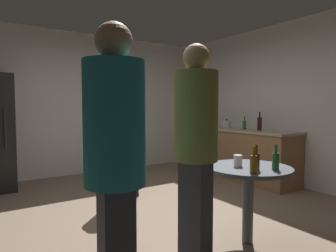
# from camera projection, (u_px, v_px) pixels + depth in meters

# --- Properties ---
(ground_plane) EXTENTS (5.20, 5.20, 0.10)m
(ground_plane) POSITION_uv_depth(u_px,v_px,m) (150.00, 217.00, 3.62)
(ground_plane) COLOR #7A6651
(wall_back) EXTENTS (5.32, 0.06, 2.70)m
(wall_back) POSITION_uv_depth(u_px,v_px,m) (81.00, 104.00, 5.71)
(wall_back) COLOR silver
(wall_back) RESTS_ON ground_plane
(wall_side_right) EXTENTS (0.06, 5.20, 2.70)m
(wall_side_right) POSITION_uv_depth(u_px,v_px,m) (285.00, 104.00, 4.99)
(wall_side_right) COLOR silver
(wall_side_right) RESTS_ON ground_plane
(kitchen_counter) EXTENTS (0.64, 1.98, 0.90)m
(kitchen_counter) POSITION_uv_depth(u_px,v_px,m) (244.00, 154.00, 5.31)
(kitchen_counter) COLOR olive
(kitchen_counter) RESTS_ON ground_plane
(kettle) EXTENTS (0.24, 0.17, 0.18)m
(kettle) POSITION_uv_depth(u_px,v_px,m) (227.00, 124.00, 5.58)
(kettle) COLOR #B2B2B7
(kettle) RESTS_ON kitchen_counter
(wine_bottle_on_counter) EXTENTS (0.08, 0.08, 0.31)m
(wine_bottle_on_counter) POSITION_uv_depth(u_px,v_px,m) (260.00, 123.00, 5.04)
(wine_bottle_on_counter) COLOR #3F141E
(wine_bottle_on_counter) RESTS_ON kitchen_counter
(beer_bottle_on_counter) EXTENTS (0.06, 0.06, 0.23)m
(beer_bottle_on_counter) POSITION_uv_depth(u_px,v_px,m) (244.00, 125.00, 5.25)
(beer_bottle_on_counter) COLOR #26662D
(beer_bottle_on_counter) RESTS_ON kitchen_counter
(foreground_table) EXTENTS (0.80, 0.80, 0.73)m
(foreground_table) POSITION_uv_depth(u_px,v_px,m) (248.00, 178.00, 2.80)
(foreground_table) COLOR #4C515B
(foreground_table) RESTS_ON ground_plane
(beer_bottle_amber) EXTENTS (0.06, 0.06, 0.23)m
(beer_bottle_amber) POSITION_uv_depth(u_px,v_px,m) (254.00, 163.00, 2.51)
(beer_bottle_amber) COLOR #8C5919
(beer_bottle_amber) RESTS_ON foreground_table
(beer_bottle_brown) EXTENTS (0.06, 0.06, 0.23)m
(beer_bottle_brown) POSITION_uv_depth(u_px,v_px,m) (256.00, 161.00, 2.64)
(beer_bottle_brown) COLOR #593314
(beer_bottle_brown) RESTS_ON foreground_table
(beer_bottle_green) EXTENTS (0.06, 0.06, 0.23)m
(beer_bottle_green) POSITION_uv_depth(u_px,v_px,m) (276.00, 160.00, 2.65)
(beer_bottle_green) COLOR #26662D
(beer_bottle_green) RESTS_ON foreground_table
(plastic_cup_white) EXTENTS (0.08, 0.08, 0.11)m
(plastic_cup_white) POSITION_uv_depth(u_px,v_px,m) (238.00, 161.00, 2.80)
(plastic_cup_white) COLOR white
(plastic_cup_white) RESTS_ON foreground_table
(person_in_teal_shirt) EXTENTS (0.39, 0.39, 1.75)m
(person_in_teal_shirt) POSITION_uv_depth(u_px,v_px,m) (115.00, 155.00, 1.63)
(person_in_teal_shirt) COLOR #2D2D38
(person_in_teal_shirt) RESTS_ON ground_plane
(person_in_olive_shirt) EXTENTS (0.42, 0.42, 1.78)m
(person_in_olive_shirt) POSITION_uv_depth(u_px,v_px,m) (196.00, 139.00, 2.31)
(person_in_olive_shirt) COLOR #2D2D38
(person_in_olive_shirt) RESTS_ON ground_plane
(person_in_navy_shirt) EXTENTS (0.44, 0.44, 1.60)m
(person_in_navy_shirt) POSITION_uv_depth(u_px,v_px,m) (130.00, 132.00, 4.29)
(person_in_navy_shirt) COLOR #2D2D38
(person_in_navy_shirt) RESTS_ON ground_plane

